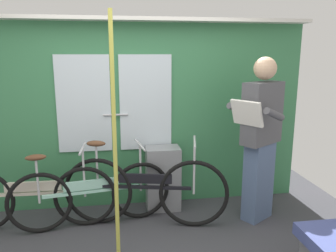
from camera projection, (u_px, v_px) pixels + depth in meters
train_door_wall at (132, 111)px, 3.90m from camera, size 4.07×0.28×2.19m
bicycle_near_door at (145, 190)px, 3.51m from camera, size 1.72×0.54×0.95m
bicycle_leaning_behind at (33, 197)px, 3.45m from camera, size 1.69×0.44×0.87m
bicycle_by_pole at (91, 194)px, 3.51m from camera, size 1.68×0.46×0.86m
passenger_reading_newspaper at (261, 137)px, 3.54m from camera, size 0.64×0.59×1.77m
trash_bin_by_wall at (163, 178)px, 3.90m from camera, size 0.39×0.28×0.75m
handrail_pole at (115, 142)px, 2.80m from camera, size 0.04×0.04×2.15m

